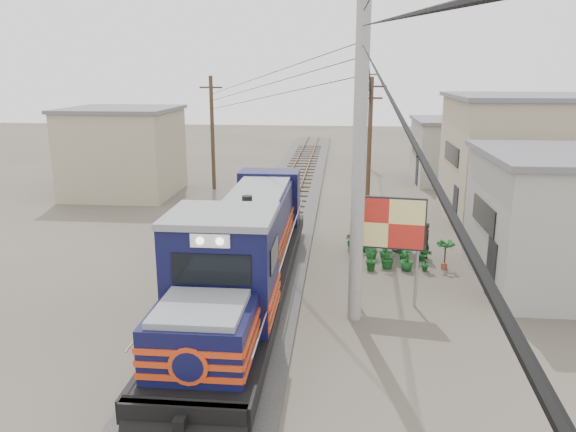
# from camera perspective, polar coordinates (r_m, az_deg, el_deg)

# --- Properties ---
(ground) EXTENTS (120.00, 120.00, 0.00)m
(ground) POSITION_cam_1_polar(r_m,az_deg,el_deg) (18.24, -4.51, -9.18)
(ground) COLOR #473F35
(ground) RESTS_ON ground
(ballast) EXTENTS (3.60, 70.00, 0.16)m
(ballast) POSITION_cam_1_polar(r_m,az_deg,el_deg) (27.57, -0.99, -0.65)
(ballast) COLOR #595651
(ballast) RESTS_ON ground
(track) EXTENTS (1.15, 70.00, 0.12)m
(track) POSITION_cam_1_polar(r_m,az_deg,el_deg) (27.52, -0.99, -0.29)
(track) COLOR #51331E
(track) RESTS_ON ground
(locomotive) EXTENTS (2.76, 15.03, 3.72)m
(locomotive) POSITION_cam_1_polar(r_m,az_deg,el_deg) (18.07, -4.37, -3.82)
(locomotive) COLOR black
(locomotive) RESTS_ON ground
(utility_pole_main) EXTENTS (0.40, 0.40, 10.00)m
(utility_pole_main) POSITION_cam_1_polar(r_m,az_deg,el_deg) (16.11, 7.25, 6.11)
(utility_pole_main) COLOR #9E9B93
(utility_pole_main) RESTS_ON ground
(wooden_pole_mid) EXTENTS (1.60, 0.24, 7.00)m
(wooden_pole_mid) POSITION_cam_1_polar(r_m,az_deg,el_deg) (30.69, 8.28, 7.62)
(wooden_pole_mid) COLOR #4C3826
(wooden_pole_mid) RESTS_ON ground
(wooden_pole_far) EXTENTS (1.60, 0.24, 7.50)m
(wooden_pole_far) POSITION_cam_1_polar(r_m,az_deg,el_deg) (44.59, 7.85, 10.12)
(wooden_pole_far) COLOR #4C3826
(wooden_pole_far) RESTS_ON ground
(wooden_pole_left) EXTENTS (1.60, 0.24, 7.00)m
(wooden_pole_left) POSITION_cam_1_polar(r_m,az_deg,el_deg) (35.53, -7.69, 8.59)
(wooden_pole_left) COLOR #4C3826
(wooden_pole_left) RESTS_ON ground
(power_lines) EXTENTS (9.65, 19.00, 3.30)m
(power_lines) POSITION_cam_1_polar(r_m,az_deg,el_deg) (25.11, -1.79, 15.12)
(power_lines) COLOR black
(power_lines) RESTS_ON ground
(shophouse_mid) EXTENTS (8.40, 7.35, 6.20)m
(shophouse_mid) POSITION_cam_1_polar(r_m,az_deg,el_deg) (30.28, 23.78, 5.35)
(shophouse_mid) COLOR tan
(shophouse_mid) RESTS_ON ground
(shophouse_back) EXTENTS (6.30, 6.30, 4.20)m
(shophouse_back) POSITION_cam_1_polar(r_m,az_deg,el_deg) (39.60, 17.14, 6.40)
(shophouse_back) COLOR gray
(shophouse_back) RESTS_ON ground
(shophouse_left) EXTENTS (6.30, 6.30, 5.20)m
(shophouse_left) POSITION_cam_1_polar(r_m,az_deg,el_deg) (35.25, -16.36, 6.33)
(shophouse_left) COLOR tan
(shophouse_left) RESTS_ON ground
(billboard) EXTENTS (2.29, 0.44, 3.55)m
(billboard) POSITION_cam_1_polar(r_m,az_deg,el_deg) (17.81, 10.17, -1.00)
(billboard) COLOR #99999E
(billboard) RESTS_ON ground
(market_umbrella) EXTENTS (2.38, 2.38, 2.31)m
(market_umbrella) POSITION_cam_1_polar(r_m,az_deg,el_deg) (23.39, 11.29, 1.21)
(market_umbrella) COLOR black
(market_umbrella) RESTS_ON ground
(vendor) EXTENTS (0.66, 0.62, 1.51)m
(vendor) POSITION_cam_1_polar(r_m,az_deg,el_deg) (22.97, 13.69, -2.48)
(vendor) COLOR black
(vendor) RESTS_ON ground
(plant_nursery) EXTENTS (3.44, 3.16, 1.07)m
(plant_nursery) POSITION_cam_1_polar(r_m,az_deg,el_deg) (22.58, 9.24, -3.38)
(plant_nursery) COLOR #18551F
(plant_nursery) RESTS_ON ground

